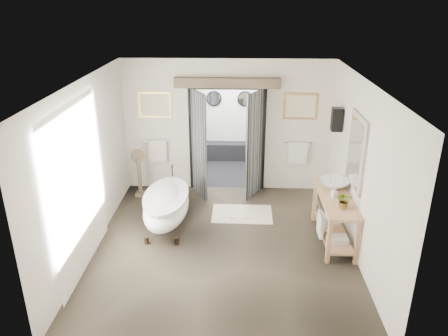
{
  "coord_description": "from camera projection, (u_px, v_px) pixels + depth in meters",
  "views": [
    {
      "loc": [
        0.26,
        -6.6,
        4.19
      ],
      "look_at": [
        0.0,
        0.6,
        1.25
      ],
      "focal_mm": 35.0,
      "sensor_mm": 36.0,
      "label": 1
    }
  ],
  "objects": [
    {
      "name": "plant",
      "position": [
        344.0,
        201.0,
        7.16
      ],
      "size": [
        0.26,
        0.22,
        0.28
      ],
      "primitive_type": "imported",
      "rotation": [
        0.0,
        0.0,
        0.02
      ],
      "color": "gray",
      "rests_on": "vanity"
    },
    {
      "name": "room_shell",
      "position": [
        220.0,
        150.0,
        6.89
      ],
      "size": [
        4.52,
        5.02,
        2.91
      ],
      "color": "beige",
      "rests_on": "ground_plane"
    },
    {
      "name": "slippers",
      "position": [
        239.0,
        216.0,
        8.67
      ],
      "size": [
        0.35,
        0.26,
        0.05
      ],
      "color": "beige",
      "rests_on": "rug"
    },
    {
      "name": "ground_plane",
      "position": [
        223.0,
        246.0,
        7.7
      ],
      "size": [
        5.0,
        5.0,
        0.0
      ],
      "primitive_type": "plane",
      "color": "#4A4031"
    },
    {
      "name": "soap_bottle_b",
      "position": [
        330.0,
        180.0,
        8.07
      ],
      "size": [
        0.14,
        0.14,
        0.16
      ],
      "primitive_type": "imported",
      "rotation": [
        0.0,
        0.0,
        -0.1
      ],
      "color": "gray",
      "rests_on": "vanity"
    },
    {
      "name": "back_wall_dressing",
      "position": [
        227.0,
        124.0,
        9.25
      ],
      "size": [
        3.82,
        0.76,
        2.52
      ],
      "color": "black",
      "rests_on": "ground_plane"
    },
    {
      "name": "vanity",
      "position": [
        334.0,
        215.0,
        7.7
      ],
      "size": [
        0.57,
        1.6,
        0.85
      ],
      "color": "tan",
      "rests_on": "ground_plane"
    },
    {
      "name": "shower_room",
      "position": [
        229.0,
        130.0,
        11.05
      ],
      "size": [
        2.22,
        2.01,
        2.51
      ],
      "color": "black",
      "rests_on": "ground_plane"
    },
    {
      "name": "pedestal_mirror",
      "position": [
        139.0,
        176.0,
        9.44
      ],
      "size": [
        0.32,
        0.21,
        1.09
      ],
      "color": "brown",
      "rests_on": "ground_plane"
    },
    {
      "name": "soap_bottle_a",
      "position": [
        334.0,
        192.0,
        7.56
      ],
      "size": [
        0.11,
        0.11,
        0.18
      ],
      "primitive_type": "imported",
      "rotation": [
        0.0,
        0.0,
        0.36
      ],
      "color": "gray",
      "rests_on": "vanity"
    },
    {
      "name": "rug",
      "position": [
        242.0,
        214.0,
        8.8
      ],
      "size": [
        1.21,
        0.81,
        0.01
      ],
      "primitive_type": "cube",
      "rotation": [
        0.0,
        0.0,
        -0.01
      ],
      "color": "beige",
      "rests_on": "ground_plane"
    },
    {
      "name": "basin",
      "position": [
        334.0,
        185.0,
        7.86
      ],
      "size": [
        0.64,
        0.64,
        0.19
      ],
      "primitive_type": "imported",
      "rotation": [
        0.0,
        0.0,
        0.21
      ],
      "color": "white",
      "rests_on": "vanity"
    },
    {
      "name": "clawfoot_tub",
      "position": [
        166.0,
        205.0,
        8.21
      ],
      "size": [
        0.83,
        1.85,
        0.9
      ],
      "color": "#36281A",
      "rests_on": "ground_plane"
    }
  ]
}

